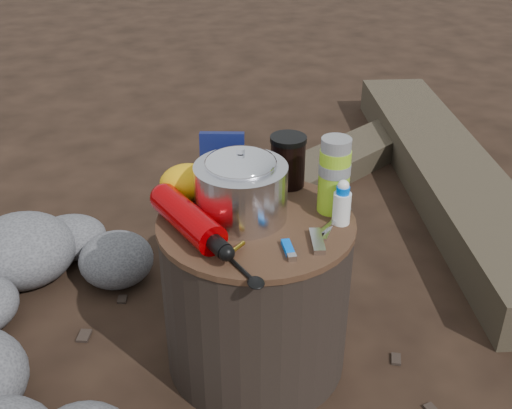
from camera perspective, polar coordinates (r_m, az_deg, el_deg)
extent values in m
plane|color=black|center=(1.76, 0.00, -13.68)|extent=(60.00, 60.00, 0.00)
cylinder|color=black|center=(1.62, 0.00, -8.07)|extent=(0.47, 0.47, 0.44)
cube|color=#3B3225|center=(2.61, 17.06, 2.73)|extent=(0.65, 1.88, 0.16)
cube|color=#3B3225|center=(2.59, 5.72, 3.04)|extent=(1.10, 0.76, 0.10)
cylinder|color=silver|center=(1.48, -1.38, 1.17)|extent=(0.22, 0.22, 0.13)
cylinder|color=white|center=(1.48, -1.38, 1.87)|extent=(0.17, 0.17, 0.17)
cylinder|color=#97D122|center=(1.50, 7.14, 2.63)|extent=(0.08, 0.08, 0.19)
cylinder|color=black|center=(1.62, 2.92, 3.95)|extent=(0.09, 0.09, 0.13)
ellipsoid|color=#F7AD0C|center=(1.57, -6.31, 1.98)|extent=(0.14, 0.11, 0.09)
cube|color=#0B1346|center=(1.62, -3.09, 4.08)|extent=(0.12, 0.05, 0.15)
cube|color=#005EEE|center=(1.38, 2.93, -3.96)|extent=(0.02, 0.08, 0.01)
cube|color=silver|center=(1.41, 5.60, -3.35)|extent=(0.04, 0.10, 0.01)
cylinder|color=white|center=(1.47, 7.84, 0.01)|extent=(0.04, 0.04, 0.10)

